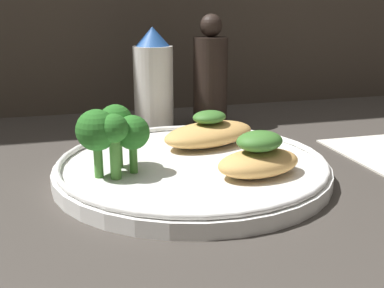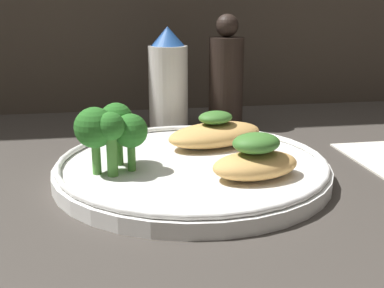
{
  "view_description": "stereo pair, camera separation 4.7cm",
  "coord_description": "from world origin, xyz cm",
  "px_view_note": "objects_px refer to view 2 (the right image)",
  "views": [
    {
      "loc": [
        -12.01,
        -43.15,
        16.64
      ],
      "look_at": [
        0.0,
        0.0,
        3.4
      ],
      "focal_mm": 45.0,
      "sensor_mm": 36.0,
      "label": 1
    },
    {
      "loc": [
        -7.46,
        -44.16,
        16.64
      ],
      "look_at": [
        0.0,
        0.0,
        3.4
      ],
      "focal_mm": 45.0,
      "sensor_mm": 36.0,
      "label": 2
    }
  ],
  "objects_px": {
    "sauce_bottle": "(166,81)",
    "pepper_grinder": "(226,78)",
    "plate": "(192,167)",
    "broccoli_bunch": "(111,128)"
  },
  "relations": [
    {
      "from": "sauce_bottle",
      "to": "pepper_grinder",
      "type": "distance_m",
      "value": 0.08
    },
    {
      "from": "plate",
      "to": "broccoli_bunch",
      "type": "height_order",
      "value": "broccoli_bunch"
    },
    {
      "from": "broccoli_bunch",
      "to": "sauce_bottle",
      "type": "height_order",
      "value": "sauce_bottle"
    },
    {
      "from": "plate",
      "to": "sauce_bottle",
      "type": "distance_m",
      "value": 0.2
    },
    {
      "from": "broccoli_bunch",
      "to": "plate",
      "type": "bearing_deg",
      "value": 6.11
    },
    {
      "from": "plate",
      "to": "sauce_bottle",
      "type": "height_order",
      "value": "sauce_bottle"
    },
    {
      "from": "broccoli_bunch",
      "to": "sauce_bottle",
      "type": "bearing_deg",
      "value": 69.48
    },
    {
      "from": "broccoli_bunch",
      "to": "pepper_grinder",
      "type": "relative_size",
      "value": 0.44
    },
    {
      "from": "plate",
      "to": "sauce_bottle",
      "type": "relative_size",
      "value": 1.97
    },
    {
      "from": "sauce_bottle",
      "to": "broccoli_bunch",
      "type": "bearing_deg",
      "value": -110.52
    }
  ]
}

